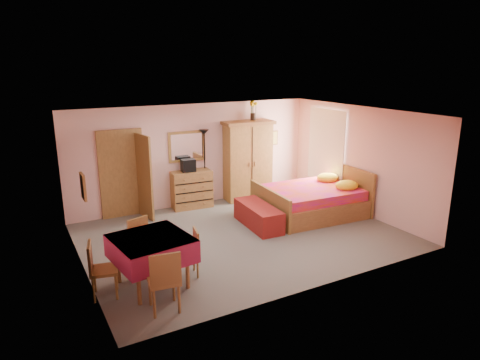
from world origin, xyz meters
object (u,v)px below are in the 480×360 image
stereo (188,165)px  chair_east (187,253)px  floor_lamp (205,167)px  chair_north (145,245)px  bed (311,193)px  chest_of_drawers (191,189)px  chair_west (104,269)px  sunflower_vase (253,110)px  wardrobe (247,160)px  wall_mirror (187,146)px  dining_table (152,262)px  chair_south (163,279)px  bench (258,216)px

stereo → chair_east: stereo is taller
floor_lamp → chair_north: bearing=-130.8°
bed → chair_north: bed is taller
chest_of_drawers → chair_west: (-2.88, -3.36, -0.02)m
sunflower_vase → bed: size_ratio=0.22×
stereo → wardrobe: wardrobe is taller
wall_mirror → dining_table: bearing=-118.2°
wall_mirror → bed: (2.32, -2.09, -1.00)m
stereo → sunflower_vase: (1.89, 0.04, 1.26)m
wardrobe → chair_south: bearing=-128.1°
wardrobe → chair_west: wardrobe is taller
sunflower_vase → chair_north: bearing=-144.3°
chest_of_drawers → stereo: size_ratio=3.00×
dining_table → sunflower_vase: bearing=41.1°
chair_east → chair_north: bearing=53.6°
bench → chair_west: 3.94m
sunflower_vase → chair_north: (-3.86, -2.78, -1.91)m
sunflower_vase → chair_south: size_ratio=0.52×
dining_table → chair_north: chair_north is taller
wardrobe → bed: wardrobe is taller
chair_south → chair_east: size_ratio=1.19×
floor_lamp → bed: (1.89, -1.99, -0.43)m
chest_of_drawers → chair_south: chair_south is taller
chair_west → chair_east: 1.39m
floor_lamp → wardrobe: (1.17, -0.16, 0.08)m
bed → chair_east: 4.09m
wall_mirror → bed: 3.28m
bed → bench: (-1.52, -0.08, -0.30)m
floor_lamp → sunflower_vase: bearing=-3.5°
chair_south → chair_west: size_ratio=1.08×
floor_lamp → wardrobe: wardrobe is taller
bed → wall_mirror: bearing=142.0°
wardrobe → sunflower_vase: size_ratio=4.14×
chest_of_drawers → floor_lamp: floor_lamp is taller
stereo → sunflower_vase: size_ratio=0.66×
floor_lamp → chair_west: bearing=-133.6°
chest_of_drawers → bed: 2.99m
wall_mirror → chair_east: (-1.49, -3.56, -1.13)m
floor_lamp → bench: 2.22m
stereo → chair_west: bearing=-129.9°
chest_of_drawers → chair_south: 4.72m
wall_mirror → chair_west: (-2.88, -3.57, -1.09)m
floor_lamp → wardrobe: 1.19m
dining_table → wall_mirror: bearing=59.6°
wall_mirror → sunflower_vase: sunflower_vase is taller
wardrobe → chair_north: 4.58m
chest_of_drawers → stereo: bearing=-167.3°
floor_lamp → chair_south: (-2.62, -4.29, -0.48)m
wardrobe → dining_table: size_ratio=1.81×
floor_lamp → chest_of_drawers: bearing=-165.5°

